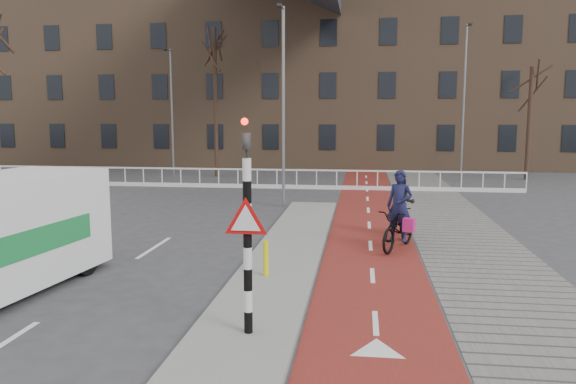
# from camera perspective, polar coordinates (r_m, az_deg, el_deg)

# --- Properties ---
(ground) EXTENTS (120.00, 120.00, 0.00)m
(ground) POSITION_cam_1_polar(r_m,az_deg,el_deg) (11.37, 1.04, -11.05)
(ground) COLOR #38383A
(ground) RESTS_ON ground
(bike_lane) EXTENTS (2.50, 60.00, 0.01)m
(bike_lane) POSITION_cam_1_polar(r_m,az_deg,el_deg) (21.02, 8.19, -2.31)
(bike_lane) COLOR maroon
(bike_lane) RESTS_ON ground
(sidewalk) EXTENTS (3.00, 60.00, 0.01)m
(sidewalk) POSITION_cam_1_polar(r_m,az_deg,el_deg) (21.24, 15.76, -2.42)
(sidewalk) COLOR slate
(sidewalk) RESTS_ON ground
(curb_island) EXTENTS (1.80, 16.00, 0.12)m
(curb_island) POSITION_cam_1_polar(r_m,az_deg,el_deg) (15.25, 0.11, -5.89)
(curb_island) COLOR gray
(curb_island) RESTS_ON ground
(traffic_signal) EXTENTS (0.80, 0.80, 3.68)m
(traffic_signal) POSITION_cam_1_polar(r_m,az_deg,el_deg) (9.01, -4.18, -2.99)
(traffic_signal) COLOR black
(traffic_signal) RESTS_ON curb_island
(bollard) EXTENTS (0.12, 0.12, 0.79)m
(bollard) POSITION_cam_1_polar(r_m,az_deg,el_deg) (12.58, -2.26, -6.73)
(bollard) COLOR yellow
(bollard) RESTS_ON curb_island
(cyclist_near) EXTENTS (1.55, 2.25, 2.19)m
(cyclist_near) POSITION_cam_1_polar(r_m,az_deg,el_deg) (15.68, 11.22, -3.10)
(cyclist_near) COLOR black
(cyclist_near) RESTS_ON bike_lane
(cyclist_far) EXTENTS (0.76, 1.65, 1.79)m
(cyclist_far) POSITION_cam_1_polar(r_m,az_deg,el_deg) (17.38, 11.50, -2.02)
(cyclist_far) COLOR black
(cyclist_far) RESTS_ON bike_lane
(railing) EXTENTS (28.00, 0.10, 0.99)m
(railing) POSITION_cam_1_polar(r_m,az_deg,el_deg) (28.57, -5.11, 1.03)
(railing) COLOR silver
(railing) RESTS_ON ground
(townhouse_row) EXTENTS (46.00, 10.00, 15.90)m
(townhouse_row) POSITION_cam_1_polar(r_m,az_deg,el_deg) (43.09, 1.90, 13.35)
(townhouse_row) COLOR #7F6047
(townhouse_row) RESTS_ON ground
(tree_mid) EXTENTS (0.23, 0.23, 8.71)m
(tree_mid) POSITION_cam_1_polar(r_m,az_deg,el_deg) (33.91, -7.37, 8.92)
(tree_mid) COLOR black
(tree_mid) RESTS_ON ground
(tree_right) EXTENTS (0.24, 0.24, 6.36)m
(tree_right) POSITION_cam_1_polar(r_m,az_deg,el_deg) (34.76, 23.29, 6.39)
(tree_right) COLOR black
(tree_right) RESTS_ON ground
(streetlight_near) EXTENTS (0.12, 0.12, 7.83)m
(streetlight_near) POSITION_cam_1_polar(r_m,az_deg,el_deg) (22.37, -0.47, 8.44)
(streetlight_near) COLOR slate
(streetlight_near) RESTS_ON ground
(streetlight_left) EXTENTS (0.12, 0.12, 7.51)m
(streetlight_left) POSITION_cam_1_polar(r_m,az_deg,el_deg) (34.46, -11.69, 7.81)
(streetlight_left) COLOR slate
(streetlight_left) RESTS_ON ground
(streetlight_right) EXTENTS (0.12, 0.12, 8.52)m
(streetlight_right) POSITION_cam_1_polar(r_m,az_deg,el_deg) (32.58, 17.42, 8.51)
(streetlight_right) COLOR slate
(streetlight_right) RESTS_ON ground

